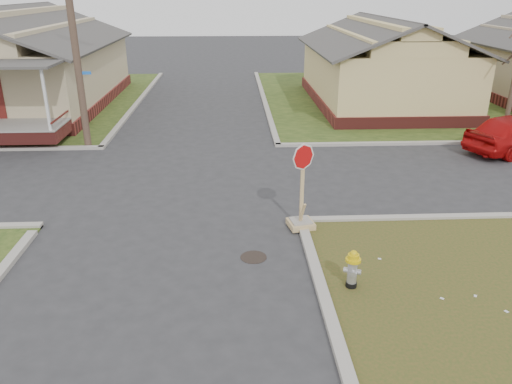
{
  "coord_description": "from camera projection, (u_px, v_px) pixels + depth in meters",
  "views": [
    {
      "loc": [
        1.75,
        -11.09,
        6.06
      ],
      "look_at": [
        2.33,
        1.0,
        1.1
      ],
      "focal_mm": 35.0,
      "sensor_mm": 36.0,
      "label": 1
    }
  ],
  "objects": [
    {
      "name": "corner_house",
      "position": [
        11.0,
        65.0,
        26.58
      ],
      "size": [
        10.1,
        15.5,
        5.3
      ],
      "color": "maroon",
      "rests_on": "ground"
    },
    {
      "name": "utility_pole",
      "position": [
        73.0,
        28.0,
        18.74
      ],
      "size": [
        1.8,
        0.28,
        9.0
      ],
      "color": "#3C2C23",
      "rests_on": "ground"
    },
    {
      "name": "curbs",
      "position": [
        183.0,
        179.0,
        17.09
      ],
      "size": [
        80.0,
        40.0,
        0.12
      ],
      "primitive_type": null,
      "color": "#A09B91",
      "rests_on": "ground"
    },
    {
      "name": "manhole",
      "position": [
        254.0,
        257.0,
        12.1
      ],
      "size": [
        0.64,
        0.64,
        0.01
      ],
      "primitive_type": "cylinder",
      "color": "black",
      "rests_on": "ground"
    },
    {
      "name": "stop_sign",
      "position": [
        301.0,
        210.0,
        13.36
      ],
      "size": [
        0.67,
        0.65,
        2.36
      ],
      "rotation": [
        0.0,
        0.0,
        0.2
      ],
      "color": "tan",
      "rests_on": "ground"
    },
    {
      "name": "ground",
      "position": [
        165.0,
        249.0,
        12.47
      ],
      "size": [
        120.0,
        120.0,
        0.0
      ],
      "primitive_type": "plane",
      "color": "#2C2C2F",
      "rests_on": "ground"
    },
    {
      "name": "side_house_yellow",
      "position": [
        382.0,
        64.0,
        27.33
      ],
      "size": [
        7.6,
        11.6,
        4.7
      ],
      "color": "maroon",
      "rests_on": "ground"
    },
    {
      "name": "fire_hydrant",
      "position": [
        353.0,
        267.0,
        10.65
      ],
      "size": [
        0.33,
        0.33,
        0.88
      ],
      "rotation": [
        0.0,
        0.0,
        -0.4
      ],
      "color": "black",
      "rests_on": "ground"
    }
  ]
}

